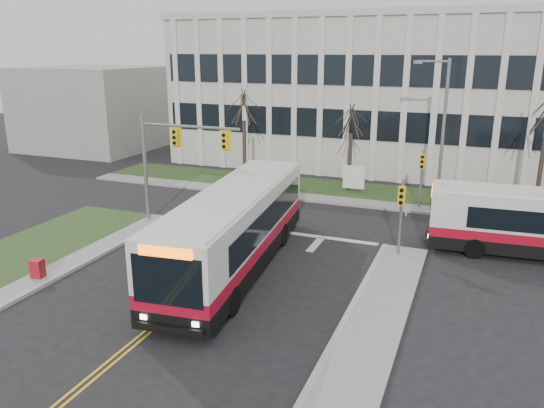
{
  "coord_description": "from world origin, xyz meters",
  "views": [
    {
      "loc": [
        10.34,
        -17.68,
        9.73
      ],
      "look_at": [
        0.67,
        6.78,
        2.0
      ],
      "focal_mm": 35.0,
      "sensor_mm": 36.0,
      "label": 1
    }
  ],
  "objects_px": {
    "streetlight": "(441,126)",
    "directory_sign": "(354,178)",
    "bus_main": "(235,231)",
    "newspaper_box_red": "(38,270)"
  },
  "relations": [
    {
      "from": "directory_sign",
      "to": "newspaper_box_red",
      "type": "relative_size",
      "value": 2.11
    },
    {
      "from": "bus_main",
      "to": "streetlight",
      "type": "bearing_deg",
      "value": 54.45
    },
    {
      "from": "bus_main",
      "to": "newspaper_box_red",
      "type": "bearing_deg",
      "value": -155.49
    },
    {
      "from": "streetlight",
      "to": "bus_main",
      "type": "distance_m",
      "value": 15.78
    },
    {
      "from": "streetlight",
      "to": "newspaper_box_red",
      "type": "distance_m",
      "value": 23.79
    },
    {
      "from": "streetlight",
      "to": "newspaper_box_red",
      "type": "height_order",
      "value": "streetlight"
    },
    {
      "from": "newspaper_box_red",
      "to": "streetlight",
      "type": "bearing_deg",
      "value": 40.63
    },
    {
      "from": "streetlight",
      "to": "directory_sign",
      "type": "distance_m",
      "value": 6.96
    },
    {
      "from": "bus_main",
      "to": "directory_sign",
      "type": "bearing_deg",
      "value": 75.98
    },
    {
      "from": "bus_main",
      "to": "newspaper_box_red",
      "type": "xyz_separation_m",
      "value": [
        -7.45,
        -4.41,
        -1.34
      ]
    }
  ]
}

